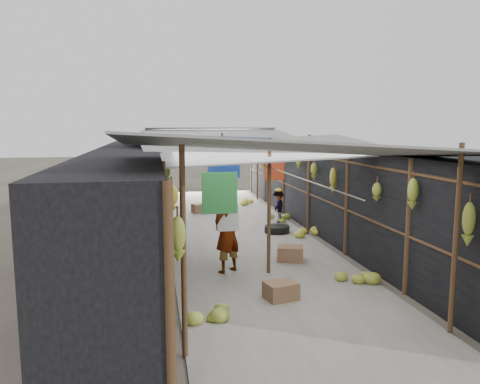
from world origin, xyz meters
TOP-DOWN VIEW (x-y plane):
  - ground at (0.00, 0.00)m, footprint 80.00×80.00m
  - aisle_slab at (0.00, 6.50)m, footprint 3.60×16.00m
  - stall_left at (-2.70, 6.50)m, footprint 1.40×15.00m
  - stall_right at (2.70, 6.50)m, footprint 1.40×15.00m
  - crate_near at (-0.14, 1.63)m, footprint 0.57×0.50m
  - crate_mid at (0.65, 3.74)m, footprint 0.64×0.57m
  - crate_back at (-0.66, 9.55)m, footprint 0.58×0.52m
  - black_basin at (1.05, 6.30)m, footprint 0.67×0.67m
  - vendor_elderly at (-0.77, 3.21)m, footprint 0.71×0.66m
  - shopper_blue at (-0.16, 9.69)m, footprint 0.92×0.73m
  - vendor_seated at (1.43, 7.57)m, footprint 0.38×0.63m
  - market_canopy at (0.02, 6.84)m, footprint 5.62×15.20m
  - hanging_bananas at (-0.12, 6.54)m, footprint 3.96×14.06m
  - floor_bananas at (0.67, 6.15)m, footprint 3.91×10.37m

SIDE VIEW (x-z plane):
  - ground at x=0.00m, z-range 0.00..0.00m
  - aisle_slab at x=0.00m, z-range 0.00..0.02m
  - black_basin at x=1.05m, z-range 0.00..0.20m
  - crate_near at x=-0.14m, z-range 0.00..0.30m
  - crate_back at x=-0.66m, z-range 0.00..0.31m
  - crate_mid at x=0.65m, z-range 0.00..0.32m
  - floor_bananas at x=0.67m, z-range -0.02..0.34m
  - vendor_seated at x=1.43m, z-range 0.00..0.96m
  - vendor_elderly at x=-0.77m, z-range 0.00..1.63m
  - shopper_blue at x=-0.16m, z-range 0.00..1.84m
  - stall_left at x=-2.70m, z-range 0.00..2.30m
  - stall_right at x=2.70m, z-range 0.00..2.30m
  - hanging_bananas at x=-0.12m, z-range 1.23..2.06m
  - market_canopy at x=0.02m, z-range 1.02..3.79m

